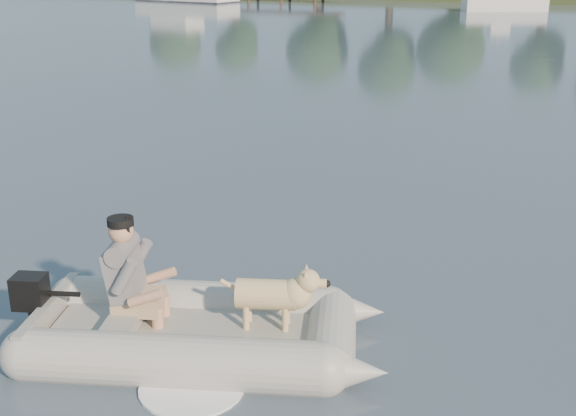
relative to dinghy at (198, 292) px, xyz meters
The scene contains 5 objects.
water 0.74m from the dinghy, 140.38° to the right, with size 160.00×160.00×0.00m, color slate.
dinghy is the anchor object (origin of this frame).
man 0.72m from the dinghy, 165.65° to the right, with size 0.72×0.62×1.07m, color slate, non-canonical shape.
dog 0.65m from the dinghy, 23.16° to the left, with size 0.92×0.33×0.62m, color tan, non-canonical shape.
outboard_motor 1.67m from the dinghy, 161.41° to the right, with size 0.41×0.29×0.78m, color black, non-canonical shape.
Camera 1 is at (3.61, -4.96, 3.56)m, focal length 45.00 mm.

